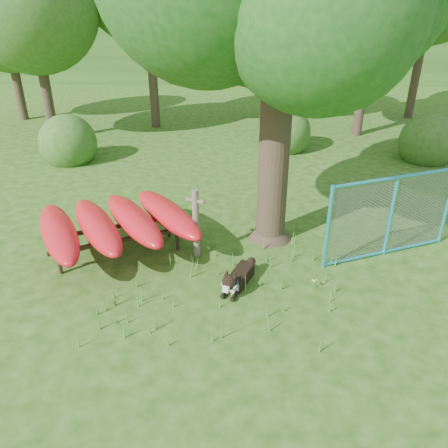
{
  "coord_description": "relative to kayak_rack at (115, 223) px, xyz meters",
  "views": [
    {
      "loc": [
        0.45,
        -5.87,
        4.61
      ],
      "look_at": [
        0.2,
        1.2,
        1.0
      ],
      "focal_mm": 35.0,
      "sensor_mm": 36.0,
      "label": 1
    }
  ],
  "objects": [
    {
      "name": "ground",
      "position": [
        1.97,
        -1.75,
        -0.71
      ],
      "size": [
        80.0,
        80.0,
        0.0
      ],
      "primitive_type": "plane",
      "color": "#20490E",
      "rests_on": "ground"
    },
    {
      "name": "wooden_post",
      "position": [
        1.6,
        -0.01,
        0.05
      ],
      "size": [
        0.39,
        0.22,
        1.43
      ],
      "rotation": [
        0.0,
        0.0,
        -0.4
      ],
      "color": "brown",
      "rests_on": "ground"
    },
    {
      "name": "kayak_rack",
      "position": [
        0.0,
        0.0,
        0.0
      ],
      "size": [
        3.87,
        3.49,
        0.93
      ],
      "rotation": [
        0.0,
        0.0,
        0.43
      ],
      "color": "black",
      "rests_on": "ground"
    },
    {
      "name": "husky_dog",
      "position": [
        2.43,
        -1.11,
        -0.52
      ],
      "size": [
        0.64,
        1.1,
        0.53
      ],
      "rotation": [
        0.0,
        0.0,
        -0.39
      ],
      "color": "black",
      "rests_on": "ground"
    },
    {
      "name": "fence_section",
      "position": [
        5.42,
        0.18,
        0.15
      ],
      "size": [
        2.74,
        1.18,
        2.85
      ],
      "rotation": [
        0.0,
        0.0,
        0.39
      ],
      "color": "#29A8C0",
      "rests_on": "ground"
    },
    {
      "name": "wildflower_clump",
      "position": [
        3.8,
        -1.11,
        -0.54
      ],
      "size": [
        0.1,
        0.1,
        0.21
      ],
      "rotation": [
        0.0,
        0.0,
        -0.39
      ],
      "color": "#4A9330",
      "rests_on": "ground"
    },
    {
      "name": "bg_tree_a",
      "position": [
        -4.53,
        8.25,
        3.78
      ],
      "size": [
        4.4,
        4.4,
        6.7
      ],
      "color": "#35271C",
      "rests_on": "ground"
    },
    {
      "name": "bg_tree_c",
      "position": [
        3.47,
        11.25,
        3.4
      ],
      "size": [
        4.0,
        4.0,
        6.12
      ],
      "color": "#35271C",
      "rests_on": "ground"
    },
    {
      "name": "bg_tree_f",
      "position": [
        -7.03,
        11.25,
        3.02
      ],
      "size": [
        3.6,
        3.6,
        5.55
      ],
      "color": "#35271C",
      "rests_on": "ground"
    },
    {
      "name": "shrub_left",
      "position": [
        -3.03,
        5.75,
        -0.71
      ],
      "size": [
        1.8,
        1.8,
        1.8
      ],
      "primitive_type": "sphere",
      "color": "#2C591D",
      "rests_on": "ground"
    },
    {
      "name": "shrub_right",
      "position": [
        8.47,
        6.25,
        -0.71
      ],
      "size": [
        1.8,
        1.8,
        1.8
      ],
      "primitive_type": "sphere",
      "color": "#2C591D",
      "rests_on": "ground"
    },
    {
      "name": "shrub_mid",
      "position": [
        3.97,
        7.25,
        -0.71
      ],
      "size": [
        1.8,
        1.8,
        1.8
      ],
      "primitive_type": "sphere",
      "color": "#2C591D",
      "rests_on": "ground"
    },
    {
      "name": "wooded_hillside",
      "position": [
        1.97,
        26.25,
        2.29
      ],
      "size": [
        80.0,
        12.0,
        6.0
      ],
      "primitive_type": "cube",
      "color": "#2C591D",
      "rests_on": "ground"
    }
  ]
}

